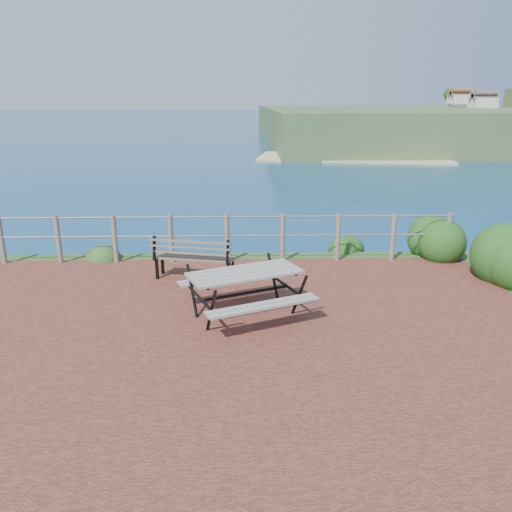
{
  "coord_description": "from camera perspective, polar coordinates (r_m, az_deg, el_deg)",
  "views": [
    {
      "loc": [
        0.35,
        -6.58,
        3.25
      ],
      "look_at": [
        0.55,
        1.38,
        0.75
      ],
      "focal_mm": 35.0,
      "sensor_mm": 36.0,
      "label": 1
    }
  ],
  "objects": [
    {
      "name": "shrub_lip_east",
      "position": [
        11.53,
        9.86,
        0.81
      ],
      "size": [
        0.72,
        0.72,
        0.44
      ],
      "primitive_type": "ellipsoid",
      "color": "#204615",
      "rests_on": "ground"
    },
    {
      "name": "shrub_lip_west",
      "position": [
        11.34,
        -17.26,
        -0.01
      ],
      "size": [
        0.75,
        0.75,
        0.48
      ],
      "primitive_type": "ellipsoid",
      "color": "#1F5222",
      "rests_on": "ground"
    },
    {
      "name": "safety_railing",
      "position": [
        10.29,
        -3.34,
        2.33
      ],
      "size": [
        9.4,
        0.1,
        1.0
      ],
      "color": "#6B5B4C",
      "rests_on": "ground"
    },
    {
      "name": "ocean",
      "position": [
        206.6,
        -1.63,
        16.54
      ],
      "size": [
        1200.0,
        1200.0,
        0.0
      ],
      "primitive_type": "plane",
      "color": "#135D75",
      "rests_on": "ground"
    },
    {
      "name": "shrub_right_front",
      "position": [
        10.33,
        27.21,
        -2.9
      ],
      "size": [
        1.35,
        1.35,
        1.92
      ],
      "primitive_type": "ellipsoid",
      "color": "#204615",
      "rests_on": "ground"
    },
    {
      "name": "shrub_right_edge",
      "position": [
        11.56,
        19.89,
        0.04
      ],
      "size": [
        1.0,
        1.0,
        1.43
      ],
      "primitive_type": "ellipsoid",
      "color": "#204615",
      "rests_on": "ground"
    },
    {
      "name": "ground",
      "position": [
        7.34,
        -4.06,
        -8.87
      ],
      "size": [
        10.0,
        7.0,
        0.12
      ],
      "primitive_type": "cube",
      "color": "brown",
      "rests_on": "ground"
    },
    {
      "name": "park_bench",
      "position": [
        9.32,
        -7.08,
        0.55
      ],
      "size": [
        1.55,
        0.7,
        0.85
      ],
      "rotation": [
        0.0,
        0.0,
        -0.22
      ],
      "color": "brown",
      "rests_on": "ground"
    },
    {
      "name": "picnic_table",
      "position": [
        7.71,
        -1.27,
        -3.76
      ],
      "size": [
        1.85,
        1.38,
        0.72
      ],
      "rotation": [
        0.0,
        0.0,
        0.41
      ],
      "color": "gray",
      "rests_on": "ground"
    }
  ]
}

